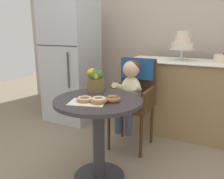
{
  "coord_description": "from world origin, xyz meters",
  "views": [
    {
      "loc": [
        0.9,
        -1.57,
        1.27
      ],
      "look_at": [
        0.05,
        0.15,
        0.77
      ],
      "focal_mm": 37.72,
      "sensor_mm": 36.0,
      "label": 1
    }
  ],
  "objects_px": {
    "flower_vase": "(96,80)",
    "refrigerator": "(71,60)",
    "cafe_table": "(99,124)",
    "donut_front": "(112,98)",
    "donut_mid": "(85,99)",
    "wicker_chair": "(135,88)",
    "seated_child": "(130,88)",
    "tiered_cake_stand": "(182,43)",
    "donut_side": "(99,100)",
    "round_layer_cake": "(224,59)"
  },
  "relations": [
    {
      "from": "flower_vase",
      "to": "refrigerator",
      "type": "bearing_deg",
      "value": 135.36
    },
    {
      "from": "cafe_table",
      "to": "refrigerator",
      "type": "xyz_separation_m",
      "value": [
        -1.05,
        1.1,
        0.34
      ]
    },
    {
      "from": "donut_front",
      "to": "flower_vase",
      "type": "relative_size",
      "value": 0.61
    },
    {
      "from": "donut_mid",
      "to": "flower_vase",
      "type": "relative_size",
      "value": 0.61
    },
    {
      "from": "cafe_table",
      "to": "wicker_chair",
      "type": "xyz_separation_m",
      "value": [
        0.03,
        0.76,
        0.13
      ]
    },
    {
      "from": "wicker_chair",
      "to": "seated_child",
      "type": "height_order",
      "value": "seated_child"
    },
    {
      "from": "donut_mid",
      "to": "tiered_cake_stand",
      "type": "distance_m",
      "value": 1.52
    },
    {
      "from": "refrigerator",
      "to": "wicker_chair",
      "type": "bearing_deg",
      "value": -17.66
    },
    {
      "from": "donut_mid",
      "to": "refrigerator",
      "type": "height_order",
      "value": "refrigerator"
    },
    {
      "from": "cafe_table",
      "to": "donut_side",
      "type": "xyz_separation_m",
      "value": [
        0.06,
        -0.09,
        0.24
      ]
    },
    {
      "from": "refrigerator",
      "to": "tiered_cake_stand",
      "type": "bearing_deg",
      "value": 7.85
    },
    {
      "from": "cafe_table",
      "to": "refrigerator",
      "type": "relative_size",
      "value": 0.42
    },
    {
      "from": "seated_child",
      "to": "refrigerator",
      "type": "relative_size",
      "value": 0.43
    },
    {
      "from": "donut_mid",
      "to": "flower_vase",
      "type": "height_order",
      "value": "flower_vase"
    },
    {
      "from": "cafe_table",
      "to": "seated_child",
      "type": "distance_m",
      "value": 0.62
    },
    {
      "from": "donut_front",
      "to": "seated_child",
      "type": "bearing_deg",
      "value": 99.04
    },
    {
      "from": "donut_mid",
      "to": "round_layer_cake",
      "type": "relative_size",
      "value": 0.6
    },
    {
      "from": "donut_front",
      "to": "donut_side",
      "type": "distance_m",
      "value": 0.12
    },
    {
      "from": "wicker_chair",
      "to": "donut_side",
      "type": "xyz_separation_m",
      "value": [
        0.03,
        -0.85,
        0.1
      ]
    },
    {
      "from": "flower_vase",
      "to": "wicker_chair",
      "type": "bearing_deg",
      "value": 73.17
    },
    {
      "from": "donut_side",
      "to": "round_layer_cake",
      "type": "height_order",
      "value": "round_layer_cake"
    },
    {
      "from": "refrigerator",
      "to": "donut_side",
      "type": "bearing_deg",
      "value": -47.15
    },
    {
      "from": "donut_mid",
      "to": "flower_vase",
      "type": "xyz_separation_m",
      "value": [
        -0.08,
        0.31,
        0.09
      ]
    },
    {
      "from": "round_layer_cake",
      "to": "refrigerator",
      "type": "height_order",
      "value": "refrigerator"
    },
    {
      "from": "seated_child",
      "to": "refrigerator",
      "type": "xyz_separation_m",
      "value": [
        -1.08,
        0.5,
        0.17
      ]
    },
    {
      "from": "wicker_chair",
      "to": "donut_side",
      "type": "height_order",
      "value": "wicker_chair"
    },
    {
      "from": "donut_front",
      "to": "flower_vase",
      "type": "distance_m",
      "value": 0.34
    },
    {
      "from": "wicker_chair",
      "to": "tiered_cake_stand",
      "type": "xyz_separation_m",
      "value": [
        0.37,
        0.54,
        0.46
      ]
    },
    {
      "from": "seated_child",
      "to": "round_layer_cake",
      "type": "xyz_separation_m",
      "value": [
        0.83,
        0.72,
        0.27
      ]
    },
    {
      "from": "wicker_chair",
      "to": "round_layer_cake",
      "type": "height_order",
      "value": "round_layer_cake"
    },
    {
      "from": "donut_side",
      "to": "refrigerator",
      "type": "bearing_deg",
      "value": 132.85
    },
    {
      "from": "refrigerator",
      "to": "cafe_table",
      "type": "bearing_deg",
      "value": -46.33
    },
    {
      "from": "wicker_chair",
      "to": "tiered_cake_stand",
      "type": "height_order",
      "value": "tiered_cake_stand"
    },
    {
      "from": "cafe_table",
      "to": "round_layer_cake",
      "type": "height_order",
      "value": "round_layer_cake"
    },
    {
      "from": "seated_child",
      "to": "tiered_cake_stand",
      "type": "relative_size",
      "value": 2.11
    },
    {
      "from": "flower_vase",
      "to": "donut_front",
      "type": "bearing_deg",
      "value": -37.08
    },
    {
      "from": "round_layer_cake",
      "to": "tiered_cake_stand",
      "type": "bearing_deg",
      "value": -178.01
    },
    {
      "from": "flower_vase",
      "to": "tiered_cake_stand",
      "type": "height_order",
      "value": "tiered_cake_stand"
    },
    {
      "from": "donut_side",
      "to": "flower_vase",
      "type": "bearing_deg",
      "value": 123.67
    },
    {
      "from": "seated_child",
      "to": "donut_front",
      "type": "relative_size",
      "value": 5.62
    },
    {
      "from": "donut_front",
      "to": "wicker_chair",
      "type": "bearing_deg",
      "value": 97.2
    },
    {
      "from": "seated_child",
      "to": "round_layer_cake",
      "type": "bearing_deg",
      "value": 40.85
    },
    {
      "from": "seated_child",
      "to": "donut_front",
      "type": "xyz_separation_m",
      "value": [
        0.1,
        -0.6,
        0.07
      ]
    },
    {
      "from": "seated_child",
      "to": "donut_side",
      "type": "xyz_separation_m",
      "value": [
        0.03,
        -0.69,
        0.07
      ]
    },
    {
      "from": "cafe_table",
      "to": "donut_mid",
      "type": "bearing_deg",
      "value": -118.99
    },
    {
      "from": "donut_side",
      "to": "round_layer_cake",
      "type": "distance_m",
      "value": 1.63
    },
    {
      "from": "flower_vase",
      "to": "round_layer_cake",
      "type": "bearing_deg",
      "value": 48.28
    },
    {
      "from": "donut_side",
      "to": "cafe_table",
      "type": "bearing_deg",
      "value": 121.39
    },
    {
      "from": "wicker_chair",
      "to": "flower_vase",
      "type": "relative_size",
      "value": 4.53
    },
    {
      "from": "wicker_chair",
      "to": "donut_mid",
      "type": "bearing_deg",
      "value": -101.39
    }
  ]
}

